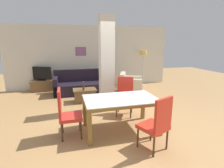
{
  "coord_description": "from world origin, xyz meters",
  "views": [
    {
      "loc": [
        -1.12,
        -3.51,
        1.93
      ],
      "look_at": [
        0.0,
        0.75,
        0.91
      ],
      "focal_mm": 28.0,
      "sensor_mm": 36.0,
      "label": 1
    }
  ],
  "objects": [
    {
      "name": "tv_screen",
      "position": [
        -2.11,
        4.06,
        0.73
      ],
      "size": [
        0.75,
        0.37,
        0.56
      ],
      "rotation": [
        0.0,
        0.0,
        2.72
      ],
      "color": "black",
      "rests_on": "tv_stand"
    },
    {
      "name": "bottle",
      "position": [
        -0.62,
        2.1,
        0.54
      ],
      "size": [
        0.07,
        0.07,
        0.29
      ],
      "color": "#4C2D14",
      "rests_on": "coffee_table"
    },
    {
      "name": "floor_lamp",
      "position": [
        2.31,
        3.93,
        1.38
      ],
      "size": [
        0.32,
        0.32,
        1.65
      ],
      "color": "#B7B7BC",
      "rests_on": "ground_plane"
    },
    {
      "name": "armchair",
      "position": [
        1.32,
        2.93,
        0.28
      ],
      "size": [
        1.11,
        1.12,
        0.78
      ],
      "rotation": [
        0.0,
        0.0,
        4.33
      ],
      "color": "beige",
      "rests_on": "ground_plane"
    },
    {
      "name": "coffee_table",
      "position": [
        -0.57,
        2.24,
        0.22
      ],
      "size": [
        0.77,
        0.51,
        0.43
      ],
      "color": "brown",
      "rests_on": "ground_plane"
    },
    {
      "name": "dining_chair_near_right",
      "position": [
        0.4,
        -0.92,
        0.56
      ],
      "size": [
        0.6,
        0.6,
        1.04
      ],
      "rotation": [
        0.0,
        0.0,
        0.41
      ],
      "color": "red",
      "rests_on": "ground_plane"
    },
    {
      "name": "ground_plane",
      "position": [
        0.0,
        0.0,
        0.0
      ],
      "size": [
        18.0,
        18.0,
        0.0
      ],
      "primitive_type": "plane",
      "color": "#AB7F4D"
    },
    {
      "name": "dining_chair_far_right",
      "position": [
        0.4,
        0.88,
        0.56
      ],
      "size": [
        0.61,
        0.61,
        1.04
      ],
      "rotation": [
        0.0,
        0.0,
        2.72
      ],
      "color": "red",
      "rests_on": "ground_plane"
    },
    {
      "name": "sofa",
      "position": [
        -0.55,
        3.36,
        0.3
      ],
      "size": [
        2.17,
        0.94,
        0.92
      ],
      "rotation": [
        0.0,
        0.0,
        3.14
      ],
      "color": "black",
      "rests_on": "ground_plane"
    },
    {
      "name": "dining_table",
      "position": [
        0.0,
        0.0,
        0.61
      ],
      "size": [
        1.61,
        1.0,
        0.76
      ],
      "color": "olive",
      "rests_on": "ground_plane"
    },
    {
      "name": "tv_stand",
      "position": [
        -2.11,
        4.06,
        0.23
      ],
      "size": [
        0.94,
        0.4,
        0.45
      ],
      "color": "brown",
      "rests_on": "ground_plane"
    },
    {
      "name": "divider_pillar",
      "position": [
        -0.0,
        1.37,
        1.35
      ],
      "size": [
        0.39,
        0.39,
        2.7
      ],
      "color": "silver",
      "rests_on": "ground_plane"
    },
    {
      "name": "back_wall",
      "position": [
        -0.0,
        4.34,
        1.35
      ],
      "size": [
        7.2,
        0.09,
        2.7
      ],
      "color": "silver",
      "rests_on": "ground_plane"
    },
    {
      "name": "dining_chair_head_left",
      "position": [
        -1.18,
        0.0,
        0.56
      ],
      "size": [
        0.46,
        0.46,
        1.04
      ],
      "rotation": [
        0.0,
        0.0,
        -1.57
      ],
      "color": "red",
      "rests_on": "ground_plane"
    }
  ]
}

